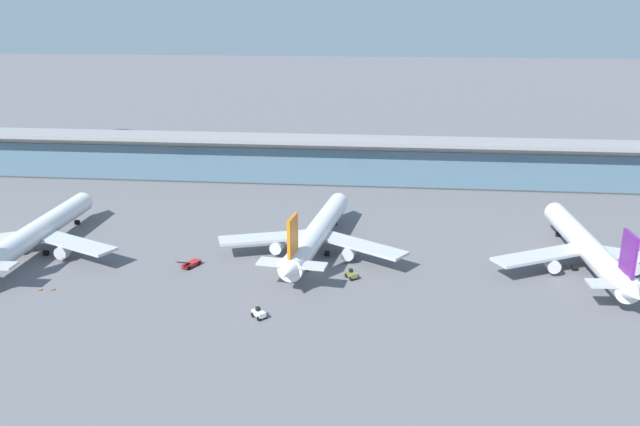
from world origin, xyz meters
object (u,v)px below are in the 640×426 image
Objects in this scene: safety_cone_bravo at (41,289)px; airliner_right_stand at (588,248)px; service_truck_on_taxiway_olive at (351,274)px; airliner_left_stand at (35,233)px; airliner_centre_stand at (317,233)px; service_truck_at_far_stand_red at (190,264)px; safety_cone_charlie at (53,288)px; service_truck_mid_apron_white at (259,313)px; service_truck_under_wing_yellow at (303,267)px.

airliner_right_stand is at bearing 11.86° from safety_cone_bravo.
airliner_left_stand is at bearing 174.37° from service_truck_on_taxiway_olive.
safety_cone_bravo is at bearing -153.28° from airliner_centre_stand.
safety_cone_charlie is (-24.07, -14.62, -0.49)m from service_truck_at_far_stand_red.
service_truck_mid_apron_white is 4.64× the size of safety_cone_bravo.
service_truck_mid_apron_white is 4.64× the size of safety_cone_charlie.
airliner_left_stand is at bearing 172.75° from service_truck_at_far_stand_red.
service_truck_under_wing_yellow is (-61.24, -8.24, -3.93)m from airliner_right_stand.
airliner_right_stand reaches higher than safety_cone_bravo.
service_truck_under_wing_yellow is 11.04m from service_truck_on_taxiway_olive.
service_truck_mid_apron_white is 25.52m from service_truck_on_taxiway_olive.
airliner_left_stand is at bearing 154.70° from service_truck_mid_apron_white.
airliner_right_stand reaches higher than service_truck_on_taxiway_olive.
service_truck_under_wing_yellow is at bearing -4.05° from airliner_left_stand.
service_truck_under_wing_yellow is 1.00× the size of service_truck_mid_apron_white.
safety_cone_bravo is (-53.15, -26.76, -4.48)m from airliner_centre_stand.
service_truck_on_taxiway_olive is (15.87, 19.99, 0.00)m from service_truck_mid_apron_white.
airliner_right_stand is at bearing -2.98° from airliner_centre_stand.
airliner_centre_stand is (64.50, 6.89, 0.00)m from airliner_left_stand.
airliner_right_stand is 73.41m from service_truck_mid_apron_white.
safety_cone_charlie is at bearing -168.09° from airliner_right_stand.
safety_cone_charlie is at bearing -168.43° from service_truck_on_taxiway_olive.
airliner_centre_stand is at bearing 23.77° from service_truck_at_far_stand_red.
airliner_right_stand reaches higher than service_truck_at_far_stand_red.
airliner_centre_stand is 8.48× the size of service_truck_at_far_stand_red.
service_truck_on_taxiway_olive is (10.68, -2.79, 0.00)m from service_truck_under_wing_yellow.
safety_cone_bravo is at bearing -150.47° from service_truck_at_far_stand_red.
airliner_left_stand is 24.28m from safety_cone_charlie.
airliner_centre_stand and airliner_right_stand have the same top height.
service_truck_on_taxiway_olive is at bearing -167.70° from airliner_right_stand.
service_truck_at_far_stand_red is at bearing -179.14° from service_truck_under_wing_yellow.
airliner_centre_stand is at bearing 78.53° from service_truck_mid_apron_white.
service_truck_under_wing_yellow is at bearing 0.86° from service_truck_at_far_stand_red.
airliner_right_stand is 81.80× the size of safety_cone_bravo.
safety_cone_bravo is (-46.23, 7.36, -0.56)m from service_truck_mid_apron_white.
safety_cone_bravo and safety_cone_charlie have the same top height.
service_truck_mid_apron_white is 29.81m from service_truck_at_far_stand_red.
airliner_right_stand is (59.50, -3.10, 0.00)m from airliner_centre_stand.
safety_cone_charlie is at bearing -162.96° from service_truck_under_wing_yellow.
safety_cone_charlie is (-59.61, -12.21, -0.56)m from service_truck_on_taxiway_olive.
safety_cone_bravo is at bearing -60.27° from airliner_left_stand.
airliner_right_stand is 17.62× the size of service_truck_mid_apron_white.
service_truck_mid_apron_white is at bearing -9.04° from safety_cone_bravo.
service_truck_at_far_stand_red is 9.64× the size of safety_cone_bravo.
airliner_right_stand is 17.56× the size of service_truck_under_wing_yellow.
airliner_right_stand is 115.20m from safety_cone_bravo.
airliner_centre_stand is 81.77× the size of safety_cone_charlie.
airliner_centre_stand is 59.59m from airliner_right_stand.
service_truck_mid_apron_white is 0.48× the size of service_truck_at_far_stand_red.
safety_cone_bravo is at bearing -170.39° from safety_cone_charlie.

